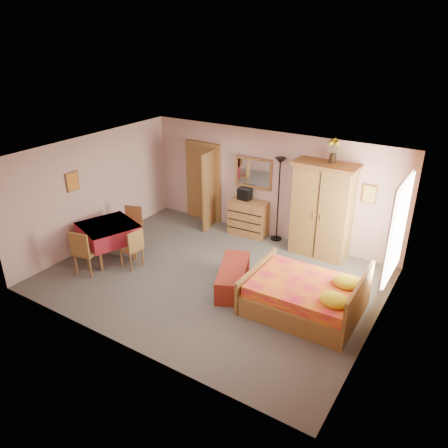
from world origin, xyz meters
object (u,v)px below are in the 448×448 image
Objects in this scene: wall_mirror at (254,173)px; wardrobe at (322,210)px; stereo at (245,194)px; chair_south at (87,251)px; sunflower_vase at (333,150)px; bed at (304,288)px; chair_north at (131,227)px; chest_of_drawers at (248,218)px; dining_table at (110,241)px; chair_west at (83,232)px; chair_east at (131,248)px; bench at (233,277)px; floor_lamp at (278,200)px.

wardrobe is (1.87, -0.24, -0.47)m from wall_mirror.
stereo is 3.94m from chair_south.
wall_mirror reaches higher than chair_south.
bed is at bearing -78.25° from sunflower_vase.
chair_south is at bearing 75.44° from chair_north.
wardrobe reaches higher than bed.
chair_south is at bearing -165.77° from bed.
chest_of_drawers is 0.84× the size of dining_table.
wall_mirror is 1.94m from wardrobe.
wardrobe is at bearing 128.28° from chair_west.
bed is 2.04× the size of chair_south.
dining_table is 1.12× the size of chair_south.
chair_east is at bearing -139.83° from sunflower_vase.
wardrobe reaches higher than dining_table.
chair_north is 1.06× the size of chair_east.
chair_south is (-3.88, -3.46, -1.92)m from sunflower_vase.
wall_mirror is 0.68× the size of bench.
stereo is at bearing 137.46° from bed.
chest_of_drawers is 2.85m from chair_north.
bed is at bearing -46.52° from chest_of_drawers.
sunflower_vase is 0.56× the size of chair_north.
chair_south is at bearing -158.64° from bench.
chair_east is (0.67, -0.02, 0.03)m from dining_table.
chair_south reaches higher than chair_north.
floor_lamp is 1.15m from wardrobe.
bed is 3.80m from chair_east.
stereo is at bearing 115.06° from bench.
stereo is 0.14× the size of wardrobe.
chair_east reaches higher than chest_of_drawers.
chair_south is at bearing -122.99° from wall_mirror.
stereo is 0.15× the size of floor_lamp.
wall_mirror is at bearing 175.32° from sunflower_vase.
chair_east reaches higher than bench.
chair_east is (-2.29, -0.44, 0.21)m from bench.
bed is at bearing -75.08° from chair_east.
chair_south reaches higher than bed.
bench is (-1.00, -2.34, -2.18)m from sunflower_vase.
wall_mirror is 0.86× the size of dining_table.
dining_table is 0.67m from chair_east.
sunflower_vase is 0.37× the size of bench.
wall_mirror reaches higher than chest_of_drawers.
bench is at bearing -111.88° from wardrobe.
wall_mirror is at bearing 55.48° from dining_table.
chair_north is at bearing -139.06° from chest_of_drawers.
stereo reaches higher than chair_east.
chest_of_drawers reaches higher than bench.
stereo is at bearing 179.75° from sunflower_vase.
wardrobe is (1.87, -0.03, 0.64)m from chest_of_drawers.
stereo reaches higher than chest_of_drawers.
wall_mirror is 1.03× the size of chair_north.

